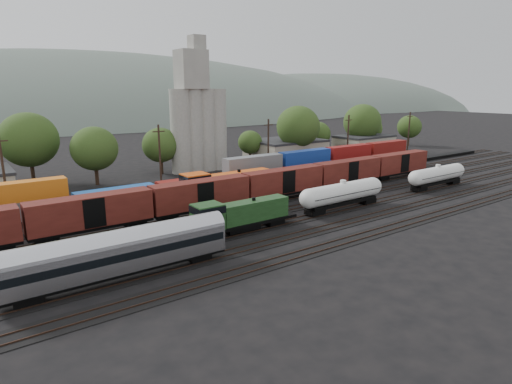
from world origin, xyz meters
TOP-DOWN VIEW (x-y plane):
  - ground at (0.00, 0.00)m, footprint 600.00×600.00m
  - tracks at (0.00, 0.00)m, footprint 180.00×33.20m
  - green_locomotive at (-13.78, -5.00)m, footprint 16.23×2.86m
  - tank_car_a at (5.58, -5.00)m, footprint 16.60×2.97m
  - tank_car_b at (30.76, -5.00)m, footprint 15.86×2.84m
  - passenger_coach at (-29.98, -10.00)m, footprint 21.55×2.66m
  - orange_locomotive at (-6.60, 10.00)m, footprint 19.56×3.26m
  - boxcar_string at (-20.91, 5.00)m, footprint 122.80×2.90m
  - container_wall at (-13.50, 15.00)m, footprint 160.00×2.60m
  - grain_silo at (3.28, 36.00)m, footprint 13.40×5.00m
  - industrial_sheds at (6.63, 35.25)m, footprint 119.38×17.26m
  - tree_band at (-8.09, 36.00)m, footprint 166.22×21.98m
  - utility_poles at (0.00, 22.00)m, footprint 122.20×0.36m
  - distant_hills at (23.92, 260.00)m, footprint 860.00×286.00m

SIDE VIEW (x-z plane):
  - distant_hills at x=23.92m, z-range -85.56..44.44m
  - ground at x=0.00m, z-range 0.00..0.00m
  - tracks at x=0.00m, z-range -0.05..0.15m
  - green_locomotive at x=-13.78m, z-range 0.31..4.61m
  - tank_car_b at x=30.76m, z-range 0.41..4.56m
  - industrial_sheds at x=6.63m, z-range 0.01..5.11m
  - tank_car_a at x=5.58m, z-range 0.42..4.77m
  - orange_locomotive at x=-6.60m, z-range 0.33..5.22m
  - container_wall at x=-13.50m, z-range -0.08..5.72m
  - passenger_coach at x=-29.98m, z-range 0.57..5.46m
  - boxcar_string at x=-20.91m, z-range 1.02..5.22m
  - utility_poles at x=0.00m, z-range 0.21..12.21m
  - tree_band at x=-8.09m, z-range 0.55..15.00m
  - grain_silo at x=3.28m, z-range -3.24..25.76m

